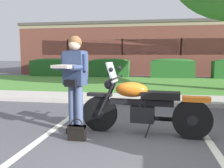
{
  "coord_description": "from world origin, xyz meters",
  "views": [
    {
      "loc": [
        0.21,
        -3.44,
        1.35
      ],
      "look_at": [
        -0.56,
        0.95,
        0.85
      ],
      "focal_mm": 39.34,
      "sensor_mm": 36.0,
      "label": 1
    }
  ],
  "objects_px": {
    "brick_building": "(175,50)",
    "hedge_left": "(52,67)",
    "rider_person": "(75,76)",
    "hedge_center_right": "(172,68)",
    "hedge_center_left": "(109,68)",
    "motorcycle": "(149,107)",
    "handbag": "(77,131)"
  },
  "relations": [
    {
      "from": "motorcycle",
      "to": "handbag",
      "type": "relative_size",
      "value": 6.23
    },
    {
      "from": "motorcycle",
      "to": "hedge_left",
      "type": "bearing_deg",
      "value": 120.46
    },
    {
      "from": "rider_person",
      "to": "hedge_center_right",
      "type": "xyz_separation_m",
      "value": [
        2.45,
        11.65,
        -0.36
      ]
    },
    {
      "from": "motorcycle",
      "to": "hedge_left",
      "type": "xyz_separation_m",
      "value": [
        -6.77,
        11.51,
        0.16
      ]
    },
    {
      "from": "hedge_left",
      "to": "brick_building",
      "type": "relative_size",
      "value": 0.12
    },
    {
      "from": "rider_person",
      "to": "hedge_center_right",
      "type": "bearing_deg",
      "value": 78.15
    },
    {
      "from": "hedge_center_left",
      "to": "rider_person",
      "type": "bearing_deg",
      "value": -82.54
    },
    {
      "from": "brick_building",
      "to": "hedge_left",
      "type": "bearing_deg",
      "value": -140.42
    },
    {
      "from": "hedge_center_right",
      "to": "brick_building",
      "type": "bearing_deg",
      "value": 84.59
    },
    {
      "from": "motorcycle",
      "to": "hedge_left",
      "type": "height_order",
      "value": "motorcycle"
    },
    {
      "from": "rider_person",
      "to": "brick_building",
      "type": "relative_size",
      "value": 0.07
    },
    {
      "from": "rider_person",
      "to": "hedge_left",
      "type": "distance_m",
      "value": 12.89
    },
    {
      "from": "rider_person",
      "to": "hedge_center_left",
      "type": "relative_size",
      "value": 0.66
    },
    {
      "from": "rider_person",
      "to": "hedge_center_right",
      "type": "relative_size",
      "value": 0.64
    },
    {
      "from": "motorcycle",
      "to": "hedge_center_right",
      "type": "relative_size",
      "value": 0.85
    },
    {
      "from": "rider_person",
      "to": "hedge_left",
      "type": "bearing_deg",
      "value": 115.26
    },
    {
      "from": "hedge_center_right",
      "to": "brick_building",
      "type": "height_order",
      "value": "brick_building"
    },
    {
      "from": "rider_person",
      "to": "handbag",
      "type": "distance_m",
      "value": 0.94
    },
    {
      "from": "rider_person",
      "to": "hedge_left",
      "type": "height_order",
      "value": "rider_person"
    },
    {
      "from": "handbag",
      "to": "hedge_left",
      "type": "distance_m",
      "value": 13.27
    },
    {
      "from": "hedge_left",
      "to": "hedge_center_left",
      "type": "height_order",
      "value": "same"
    },
    {
      "from": "hedge_center_right",
      "to": "handbag",
      "type": "bearing_deg",
      "value": -100.86
    },
    {
      "from": "hedge_left",
      "to": "hedge_center_left",
      "type": "relative_size",
      "value": 1.1
    },
    {
      "from": "rider_person",
      "to": "brick_building",
      "type": "height_order",
      "value": "brick_building"
    },
    {
      "from": "rider_person",
      "to": "hedge_center_left",
      "type": "bearing_deg",
      "value": 97.46
    },
    {
      "from": "hedge_center_left",
      "to": "hedge_center_right",
      "type": "xyz_separation_m",
      "value": [
        3.97,
        -0.0,
        0.0
      ]
    },
    {
      "from": "motorcycle",
      "to": "rider_person",
      "type": "relative_size",
      "value": 1.32
    },
    {
      "from": "motorcycle",
      "to": "rider_person",
      "type": "distance_m",
      "value": 1.38
    },
    {
      "from": "hedge_left",
      "to": "brick_building",
      "type": "height_order",
      "value": "brick_building"
    },
    {
      "from": "hedge_left",
      "to": "motorcycle",
      "type": "bearing_deg",
      "value": -59.54
    },
    {
      "from": "hedge_center_left",
      "to": "motorcycle",
      "type": "bearing_deg",
      "value": -76.34
    },
    {
      "from": "motorcycle",
      "to": "hedge_center_left",
      "type": "bearing_deg",
      "value": 103.66
    }
  ]
}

